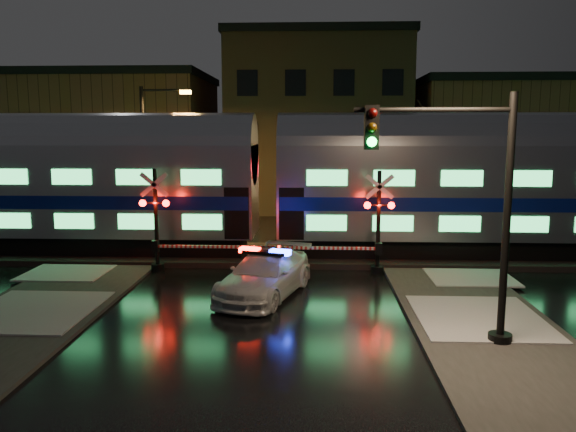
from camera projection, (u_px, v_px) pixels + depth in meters
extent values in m
plane|color=black|center=(261.00, 290.00, 19.27)|extent=(120.00, 120.00, 0.00)
cube|color=black|center=(272.00, 255.00, 24.19)|extent=(90.00, 4.20, 0.24)
cube|color=#2D2D2D|center=(516.00, 362.00, 13.04)|extent=(4.00, 20.00, 0.12)
cube|color=#573022|center=(112.00, 144.00, 40.93)|extent=(14.00, 10.00, 9.00)
cube|color=brown|center=(317.00, 127.00, 40.56)|extent=(12.00, 11.00, 11.50)
cube|color=#573022|center=(501.00, 148.00, 39.70)|extent=(12.00, 10.00, 8.50)
cube|color=black|center=(576.00, 246.00, 23.54)|extent=(24.00, 2.40, 0.80)
imported|color=silver|center=(265.00, 275.00, 18.45)|extent=(3.38, 5.31, 1.43)
cube|color=black|center=(265.00, 252.00, 18.33)|extent=(1.54, 0.81, 0.10)
cube|color=#FF0C05|center=(250.00, 250.00, 18.51)|extent=(0.73, 0.51, 0.17)
cube|color=#1426FF|center=(280.00, 252.00, 18.15)|extent=(0.73, 0.51, 0.17)
cylinder|color=black|center=(377.00, 270.00, 21.43)|extent=(0.49, 0.49, 0.30)
cylinder|color=black|center=(378.00, 223.00, 21.16)|extent=(0.16, 0.16, 3.95)
sphere|color=#FF0C05|center=(367.00, 205.00, 20.90)|extent=(0.26, 0.26, 0.26)
sphere|color=#FF0C05|center=(391.00, 206.00, 20.86)|extent=(0.26, 0.26, 0.26)
cube|color=white|center=(313.00, 248.00, 21.16)|extent=(4.93, 0.10, 0.10)
cube|color=black|center=(378.00, 249.00, 21.05)|extent=(0.25, 0.30, 0.45)
cylinder|color=black|center=(158.00, 268.00, 21.81)|extent=(0.50, 0.50, 0.30)
cylinder|color=black|center=(156.00, 221.00, 21.54)|extent=(0.16, 0.16, 4.00)
sphere|color=#FF0C05|center=(143.00, 203.00, 21.28)|extent=(0.26, 0.26, 0.26)
sphere|color=#FF0C05|center=(166.00, 203.00, 21.24)|extent=(0.26, 0.26, 0.26)
cube|color=white|center=(220.00, 247.00, 21.32)|extent=(5.00, 0.10, 0.10)
cube|color=black|center=(155.00, 246.00, 21.43)|extent=(0.25, 0.30, 0.45)
cylinder|color=black|center=(500.00, 340.00, 14.21)|extent=(0.59, 0.59, 0.32)
cylinder|color=black|center=(507.00, 223.00, 13.77)|extent=(0.19, 0.19, 6.32)
cylinder|color=black|center=(433.00, 110.00, 13.45)|extent=(3.79, 0.13, 0.13)
cube|color=black|center=(372.00, 128.00, 13.43)|extent=(0.34, 0.29, 1.05)
sphere|color=#0CFF3F|center=(372.00, 142.00, 13.32)|extent=(0.23, 0.23, 0.23)
cylinder|color=black|center=(144.00, 164.00, 27.90)|extent=(0.19, 0.19, 7.58)
cylinder|color=black|center=(164.00, 90.00, 27.32)|extent=(2.27, 0.11, 0.11)
cube|color=#FF9E26|center=(185.00, 92.00, 27.29)|extent=(0.52, 0.27, 0.17)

